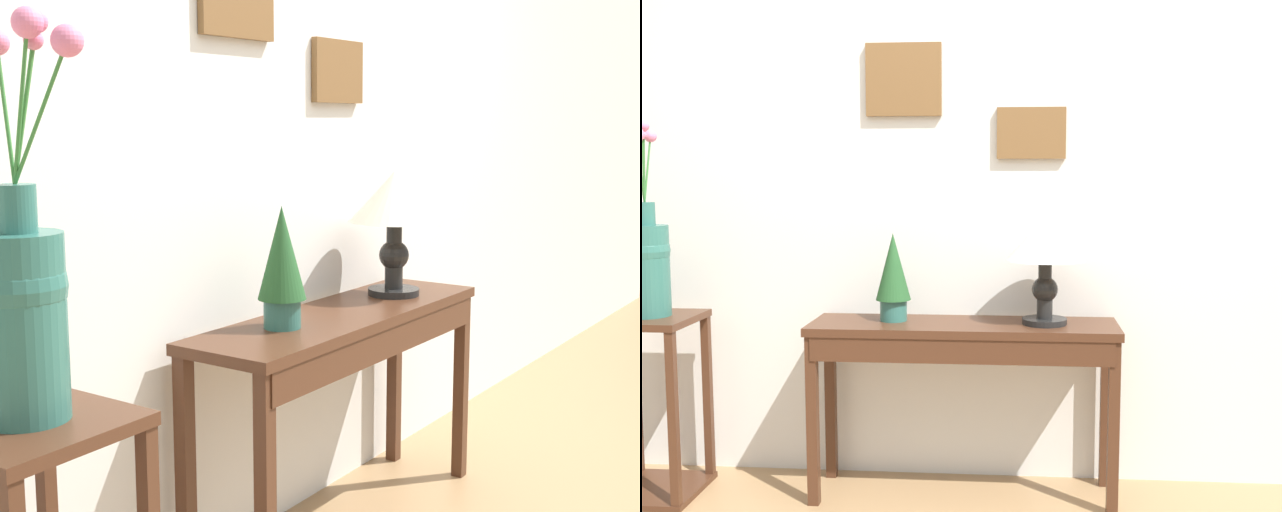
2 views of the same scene
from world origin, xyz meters
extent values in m
cube|color=silver|center=(0.00, 1.45, 1.40)|extent=(9.00, 0.10, 2.80)
cube|color=brown|center=(0.14, 1.39, 1.56)|extent=(0.30, 0.02, 0.22)
cube|color=#AB9EA7|center=(0.14, 1.38, 1.56)|extent=(0.24, 0.01, 0.18)
cube|color=#472819|center=(-0.14, 1.18, 0.74)|extent=(1.30, 0.36, 0.03)
cube|color=#472819|center=(-0.14, 1.02, 0.67)|extent=(1.23, 0.03, 0.10)
cube|color=#472819|center=(-0.75, 1.03, 0.36)|extent=(0.04, 0.04, 0.72)
cube|color=#472819|center=(0.48, 1.03, 0.36)|extent=(0.04, 0.04, 0.72)
cube|color=#472819|center=(-0.75, 1.33, 0.36)|extent=(0.04, 0.04, 0.72)
cube|color=#472819|center=(0.48, 1.33, 0.36)|extent=(0.04, 0.04, 0.72)
cylinder|color=black|center=(0.21, 1.18, 0.77)|extent=(0.19, 0.19, 0.02)
cylinder|color=black|center=(0.21, 1.18, 0.84)|extent=(0.07, 0.07, 0.12)
sphere|color=black|center=(0.21, 1.18, 0.90)|extent=(0.11, 0.11, 0.11)
cylinder|color=black|center=(0.21, 1.18, 0.97)|extent=(0.06, 0.06, 0.12)
cone|color=beige|center=(0.21, 1.18, 1.12)|extent=(0.33, 0.33, 0.18)
cylinder|color=#2D665B|center=(-0.44, 1.21, 0.80)|extent=(0.12, 0.12, 0.09)
cone|color=#235128|center=(-0.44, 1.21, 0.99)|extent=(0.15, 0.15, 0.29)
cube|color=#472819|center=(-1.47, 1.09, 0.77)|extent=(0.38, 0.38, 0.03)
cylinder|color=#2D665B|center=(-1.47, 1.09, 0.98)|extent=(0.18, 0.18, 0.39)
sphere|color=#2D665B|center=(-1.47, 1.09, 1.06)|extent=(0.19, 0.19, 0.19)
cylinder|color=#2D665B|center=(-1.47, 1.09, 1.22)|extent=(0.08, 0.08, 0.10)
cylinder|color=#387A38|center=(-1.45, 1.07, 1.42)|extent=(0.05, 0.06, 0.31)
sphere|color=pink|center=(-1.43, 1.05, 1.58)|extent=(0.04, 0.04, 0.04)
cylinder|color=#387A38|center=(-1.47, 1.06, 1.42)|extent=(0.01, 0.07, 0.31)
sphere|color=pink|center=(-1.47, 1.03, 1.57)|extent=(0.06, 0.06, 0.06)
cylinder|color=#387A38|center=(-1.46, 1.12, 1.40)|extent=(0.02, 0.06, 0.28)
cylinder|color=#387A38|center=(-1.45, 1.03, 1.40)|extent=(0.05, 0.13, 0.28)
sphere|color=pink|center=(-1.42, 0.97, 1.54)|extent=(0.06, 0.06, 0.06)
cylinder|color=#387A38|center=(-1.45, 1.07, 1.40)|extent=(0.04, 0.06, 0.28)
sphere|color=pink|center=(-1.44, 1.05, 1.54)|extent=(0.04, 0.04, 0.04)
camera|label=1|loc=(-2.57, -0.39, 1.39)|focal=49.83mm
camera|label=2|loc=(0.11, -1.94, 1.37)|focal=42.30mm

